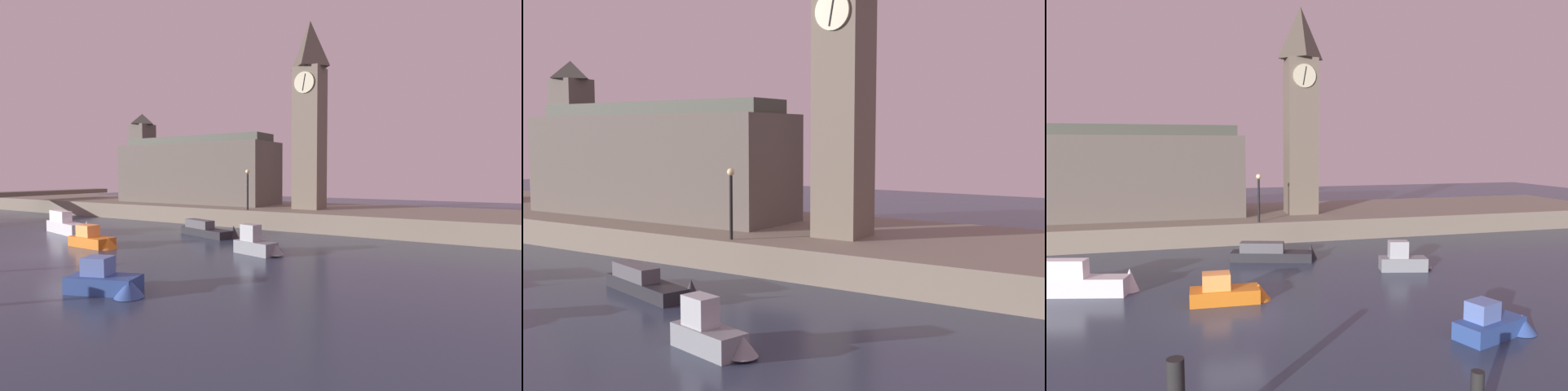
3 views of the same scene
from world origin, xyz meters
The scene contains 10 objects.
ground_plane centered at (0.00, 0.00, 0.00)m, with size 120.00×120.00×0.00m, color #2D384C.
far_embankment centered at (0.00, 20.00, 0.75)m, with size 70.00×12.00×1.50m, color slate.
clock_tower centered at (7.46, 18.36, 9.85)m, with size 2.56×2.59×16.08m.
parliament_hall centered at (-6.53, 19.55, 4.92)m, with size 17.81×5.34×9.89m.
streetlamp centered at (3.46, 14.61, 3.66)m, with size 0.36×0.36×3.40m.
boat_barge_dark centered at (3.76, 9.07, 0.41)m, with size 5.56×2.53×1.45m.
boat_cruiser_grey centered at (10.08, 5.02, 0.56)m, with size 3.19×1.59×1.67m.
boat_ferry_white centered at (-6.51, 4.81, 0.62)m, with size 5.54×2.16×1.84m.
boat_tour_blue centered at (9.02, -4.32, 0.44)m, with size 3.51×2.02×1.34m.
boat_patrol_orange centered at (0.18, 2.00, 0.44)m, with size 3.63×1.40×1.37m.
Camera 3 is at (-1.90, -18.84, 6.84)m, focal length 33.18 mm.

